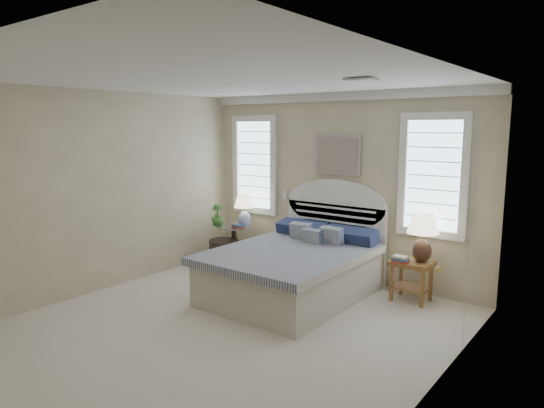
% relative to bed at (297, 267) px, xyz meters
% --- Properties ---
extents(floor, '(4.50, 5.00, 0.01)m').
position_rel_bed_xyz_m(floor, '(0.00, -1.46, -0.39)').
color(floor, '#BBB0A0').
rests_on(floor, ground).
extents(ceiling, '(4.50, 5.00, 0.01)m').
position_rel_bed_xyz_m(ceiling, '(0.00, -1.46, 2.31)').
color(ceiling, white).
rests_on(ceiling, wall_back).
extents(wall_back, '(4.50, 0.02, 2.70)m').
position_rel_bed_xyz_m(wall_back, '(0.00, 1.04, 0.96)').
color(wall_back, tan).
rests_on(wall_back, floor).
extents(wall_left, '(0.02, 5.00, 2.70)m').
position_rel_bed_xyz_m(wall_left, '(-2.25, -1.46, 0.96)').
color(wall_left, tan).
rests_on(wall_left, floor).
extents(wall_right, '(0.02, 5.00, 2.70)m').
position_rel_bed_xyz_m(wall_right, '(2.25, -1.46, 0.96)').
color(wall_right, tan).
rests_on(wall_right, floor).
extents(crown_molding, '(4.50, 0.08, 0.12)m').
position_rel_bed_xyz_m(crown_molding, '(0.00, 1.00, 2.25)').
color(crown_molding, white).
rests_on(crown_molding, wall_back).
extents(hvac_vent, '(0.30, 0.20, 0.02)m').
position_rel_bed_xyz_m(hvac_vent, '(1.20, -0.66, 2.29)').
color(hvac_vent, '#B2B2B2').
rests_on(hvac_vent, ceiling).
extents(switch_plate, '(0.08, 0.01, 0.12)m').
position_rel_bed_xyz_m(switch_plate, '(-0.95, 1.03, 0.76)').
color(switch_plate, white).
rests_on(switch_plate, wall_back).
extents(window_left, '(0.90, 0.06, 1.60)m').
position_rel_bed_xyz_m(window_left, '(-1.55, 1.02, 1.21)').
color(window_left, silver).
rests_on(window_left, wall_back).
extents(window_right, '(0.90, 0.06, 1.60)m').
position_rel_bed_xyz_m(window_right, '(1.40, 1.02, 1.21)').
color(window_right, silver).
rests_on(window_right, wall_back).
extents(painting, '(0.74, 0.04, 0.58)m').
position_rel_bed_xyz_m(painting, '(0.00, 1.00, 1.43)').
color(painting, silver).
rests_on(painting, wall_back).
extents(closet_door, '(0.02, 1.80, 2.40)m').
position_rel_bed_xyz_m(closet_door, '(2.23, -0.26, 0.81)').
color(closet_door, white).
rests_on(closet_door, floor).
extents(bed, '(1.72, 2.28, 1.47)m').
position_rel_bed_xyz_m(bed, '(0.00, 0.00, 0.00)').
color(bed, beige).
rests_on(bed, floor).
extents(side_table_left, '(0.56, 0.56, 0.63)m').
position_rel_bed_xyz_m(side_table_left, '(-1.65, 0.59, 0.00)').
color(side_table_left, black).
rests_on(side_table_left, floor).
extents(nightstand_right, '(0.50, 0.40, 0.53)m').
position_rel_bed_xyz_m(nightstand_right, '(1.30, 0.69, 0.00)').
color(nightstand_right, olive).
rests_on(nightstand_right, floor).
extents(floor_pot, '(0.61, 0.61, 0.43)m').
position_rel_bed_xyz_m(floor_pot, '(-1.68, 0.39, -0.17)').
color(floor_pot, black).
rests_on(floor_pot, floor).
extents(lamp_left, '(0.41, 0.41, 0.54)m').
position_rel_bed_xyz_m(lamp_left, '(-1.51, 0.69, 0.57)').
color(lamp_left, white).
rests_on(lamp_left, side_table_left).
extents(lamp_right, '(0.48, 0.48, 0.64)m').
position_rel_bed_xyz_m(lamp_right, '(1.41, 0.73, 0.53)').
color(lamp_right, black).
rests_on(lamp_right, nightstand_right).
extents(potted_plant, '(0.26, 0.26, 0.35)m').
position_rel_bed_xyz_m(potted_plant, '(-1.87, 0.44, 0.42)').
color(potted_plant, '#356D2B').
rests_on(potted_plant, side_table_left).
extents(books_left, '(0.21, 0.18, 0.05)m').
position_rel_bed_xyz_m(books_left, '(-1.52, 0.55, 0.27)').
color(books_left, '#9F2D27').
rests_on(books_left, side_table_left).
extents(books_right, '(0.21, 0.16, 0.08)m').
position_rel_bed_xyz_m(books_right, '(1.20, 0.54, 0.18)').
color(books_right, '#9F2D27').
rests_on(books_right, nightstand_right).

